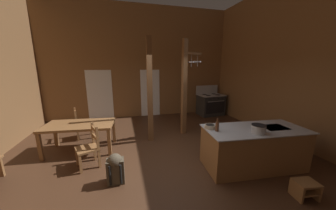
{
  "coord_description": "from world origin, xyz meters",
  "views": [
    {
      "loc": [
        -0.79,
        -3.68,
        2.2
      ],
      "look_at": [
        0.45,
        1.02,
        1.1
      ],
      "focal_mm": 18.42,
      "sensor_mm": 36.0,
      "label": 1
    }
  ],
  "objects_px": {
    "kitchen_island": "(253,148)",
    "backpack": "(115,168)",
    "stockpot_on_counter": "(258,129)",
    "mixing_bowl_on_counter": "(210,127)",
    "ladderback_chair_near_window": "(90,147)",
    "stove_range": "(210,104)",
    "bottle_tall_on_counter": "(217,126)",
    "dining_table": "(80,127)",
    "ladderback_chair_by_post": "(82,124)",
    "step_stool": "(305,188)"
  },
  "relations": [
    {
      "from": "ladderback_chair_near_window",
      "to": "kitchen_island",
      "type": "bearing_deg",
      "value": -15.05
    },
    {
      "from": "ladderback_chair_by_post",
      "to": "bottle_tall_on_counter",
      "type": "xyz_separation_m",
      "value": [
        3.12,
        -2.6,
        0.55
      ]
    },
    {
      "from": "stove_range",
      "to": "dining_table",
      "type": "relative_size",
      "value": 0.74
    },
    {
      "from": "ladderback_chair_near_window",
      "to": "backpack",
      "type": "distance_m",
      "value": 0.95
    },
    {
      "from": "dining_table",
      "to": "bottle_tall_on_counter",
      "type": "distance_m",
      "value": 3.45
    },
    {
      "from": "step_stool",
      "to": "dining_table",
      "type": "distance_m",
      "value": 4.97
    },
    {
      "from": "stockpot_on_counter",
      "to": "step_stool",
      "type": "bearing_deg",
      "value": -66.54
    },
    {
      "from": "ladderback_chair_by_post",
      "to": "step_stool",
      "type": "bearing_deg",
      "value": -41.51
    },
    {
      "from": "ladderback_chair_near_window",
      "to": "stockpot_on_counter",
      "type": "xyz_separation_m",
      "value": [
        3.34,
        -1.18,
        0.53
      ]
    },
    {
      "from": "bottle_tall_on_counter",
      "to": "backpack",
      "type": "bearing_deg",
      "value": 176.75
    },
    {
      "from": "ladderback_chair_by_post",
      "to": "kitchen_island",
      "type": "bearing_deg",
      "value": -33.77
    },
    {
      "from": "ladderback_chair_near_window",
      "to": "stove_range",
      "type": "bearing_deg",
      "value": 34.01
    },
    {
      "from": "step_stool",
      "to": "stockpot_on_counter",
      "type": "bearing_deg",
      "value": 113.46
    },
    {
      "from": "mixing_bowl_on_counter",
      "to": "stove_range",
      "type": "bearing_deg",
      "value": 61.21
    },
    {
      "from": "step_stool",
      "to": "stockpot_on_counter",
      "type": "height_order",
      "value": "stockpot_on_counter"
    },
    {
      "from": "stockpot_on_counter",
      "to": "bottle_tall_on_counter",
      "type": "height_order",
      "value": "bottle_tall_on_counter"
    },
    {
      "from": "dining_table",
      "to": "stockpot_on_counter",
      "type": "distance_m",
      "value": 4.24
    },
    {
      "from": "ladderback_chair_by_post",
      "to": "backpack",
      "type": "relative_size",
      "value": 1.59
    },
    {
      "from": "mixing_bowl_on_counter",
      "to": "bottle_tall_on_counter",
      "type": "xyz_separation_m",
      "value": [
        0.07,
        -0.17,
        0.06
      ]
    },
    {
      "from": "mixing_bowl_on_counter",
      "to": "bottle_tall_on_counter",
      "type": "distance_m",
      "value": 0.2
    },
    {
      "from": "mixing_bowl_on_counter",
      "to": "kitchen_island",
      "type": "bearing_deg",
      "value": -14.89
    },
    {
      "from": "ladderback_chair_by_post",
      "to": "ladderback_chair_near_window",
      "type": "bearing_deg",
      "value": -73.66
    },
    {
      "from": "kitchen_island",
      "to": "stove_range",
      "type": "xyz_separation_m",
      "value": [
        1.16,
        4.08,
        0.04
      ]
    },
    {
      "from": "kitchen_island",
      "to": "stockpot_on_counter",
      "type": "height_order",
      "value": "stockpot_on_counter"
    },
    {
      "from": "ladderback_chair_near_window",
      "to": "ladderback_chair_by_post",
      "type": "distance_m",
      "value": 1.81
    },
    {
      "from": "backpack",
      "to": "bottle_tall_on_counter",
      "type": "xyz_separation_m",
      "value": [
        2.05,
        -0.12,
        0.68
      ]
    },
    {
      "from": "step_stool",
      "to": "ladderback_chair_near_window",
      "type": "bearing_deg",
      "value": 151.78
    },
    {
      "from": "backpack",
      "to": "kitchen_island",
      "type": "bearing_deg",
      "value": -3.76
    },
    {
      "from": "ladderback_chair_by_post",
      "to": "stockpot_on_counter",
      "type": "height_order",
      "value": "stockpot_on_counter"
    },
    {
      "from": "backpack",
      "to": "ladderback_chair_by_post",
      "type": "bearing_deg",
      "value": 113.4
    },
    {
      "from": "ladderback_chair_near_window",
      "to": "ladderback_chair_by_post",
      "type": "relative_size",
      "value": 1.0
    },
    {
      "from": "kitchen_island",
      "to": "backpack",
      "type": "xyz_separation_m",
      "value": [
        -2.93,
        0.19,
        -0.13
      ]
    },
    {
      "from": "ladderback_chair_near_window",
      "to": "ladderback_chair_by_post",
      "type": "height_order",
      "value": "same"
    },
    {
      "from": "stove_range",
      "to": "mixing_bowl_on_counter",
      "type": "height_order",
      "value": "stove_range"
    },
    {
      "from": "ladderback_chair_by_post",
      "to": "backpack",
      "type": "xyz_separation_m",
      "value": [
        1.07,
        -2.48,
        -0.14
      ]
    },
    {
      "from": "dining_table",
      "to": "stockpot_on_counter",
      "type": "height_order",
      "value": "stockpot_on_counter"
    },
    {
      "from": "backpack",
      "to": "dining_table",
      "type": "bearing_deg",
      "value": 119.95
    },
    {
      "from": "backpack",
      "to": "ladderback_chair_near_window",
      "type": "bearing_deg",
      "value": 127.14
    },
    {
      "from": "dining_table",
      "to": "stockpot_on_counter",
      "type": "xyz_separation_m",
      "value": [
        3.7,
        -2.04,
        0.33
      ]
    },
    {
      "from": "stove_range",
      "to": "bottle_tall_on_counter",
      "type": "relative_size",
      "value": 5.05
    },
    {
      "from": "kitchen_island",
      "to": "ladderback_chair_near_window",
      "type": "distance_m",
      "value": 3.62
    },
    {
      "from": "backpack",
      "to": "bottle_tall_on_counter",
      "type": "distance_m",
      "value": 2.16
    },
    {
      "from": "bottle_tall_on_counter",
      "to": "stove_range",
      "type": "bearing_deg",
      "value": 63.01
    },
    {
      "from": "ladderback_chair_near_window",
      "to": "stockpot_on_counter",
      "type": "distance_m",
      "value": 3.59
    },
    {
      "from": "dining_table",
      "to": "mixing_bowl_on_counter",
      "type": "height_order",
      "value": "mixing_bowl_on_counter"
    },
    {
      "from": "bottle_tall_on_counter",
      "to": "dining_table",
      "type": "bearing_deg",
      "value": 149.94
    },
    {
      "from": "dining_table",
      "to": "stockpot_on_counter",
      "type": "relative_size",
      "value": 5.21
    },
    {
      "from": "kitchen_island",
      "to": "ladderback_chair_near_window",
      "type": "xyz_separation_m",
      "value": [
        -3.49,
        0.94,
        0.01
      ]
    },
    {
      "from": "ladderback_chair_by_post",
      "to": "dining_table",
      "type": "bearing_deg",
      "value": -80.32
    },
    {
      "from": "ladderback_chair_by_post",
      "to": "bottle_tall_on_counter",
      "type": "distance_m",
      "value": 4.1
    }
  ]
}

